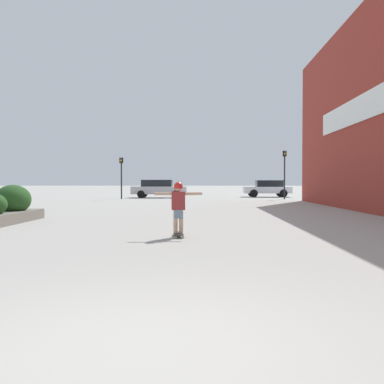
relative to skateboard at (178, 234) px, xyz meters
name	(u,v)px	position (x,y,z in m)	size (l,w,h in m)	color
ground_plane	(138,347)	(0.10, -7.13, -0.07)	(300.00, 300.00, 0.00)	#A3A099
skateboard	(178,234)	(0.00, 0.00, 0.00)	(0.32, 0.77, 0.09)	black
skateboarder	(178,202)	(0.00, 0.00, 0.80)	(1.20, 0.24, 1.28)	tan
car_leftmost	(159,188)	(-3.31, 26.38, 0.74)	(4.76, 1.90, 1.55)	#BCBCC1
car_center_left	(268,188)	(6.45, 28.51, 0.73)	(4.24, 1.98, 1.52)	silver
traffic_light_left	(121,171)	(-6.02, 23.51, 2.21)	(0.28, 0.30, 3.33)	black
traffic_light_right	(285,167)	(7.02, 23.43, 2.52)	(0.28, 0.30, 3.85)	black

